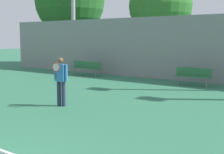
{
  "coord_description": "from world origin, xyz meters",
  "views": [
    {
      "loc": [
        5.11,
        -2.23,
        2.4
      ],
      "look_at": [
        -1.32,
        6.59,
        1.0
      ],
      "focal_mm": 50.0,
      "sensor_mm": 36.0,
      "label": 1
    }
  ],
  "objects_px": {
    "bench_courtside_far": "(193,74)",
    "tree_green_broad": "(160,6)",
    "tennis_player": "(61,79)",
    "bench_adjacent_court": "(86,67)",
    "tree_green_tall": "(70,1)"
  },
  "relations": [
    {
      "from": "bench_courtside_far",
      "to": "bench_adjacent_court",
      "type": "relative_size",
      "value": 0.84
    },
    {
      "from": "tennis_player",
      "to": "bench_courtside_far",
      "type": "relative_size",
      "value": 0.93
    },
    {
      "from": "bench_adjacent_court",
      "to": "tree_green_tall",
      "type": "height_order",
      "value": "tree_green_tall"
    },
    {
      "from": "bench_courtside_far",
      "to": "tree_green_broad",
      "type": "distance_m",
      "value": 8.8
    },
    {
      "from": "tree_green_broad",
      "to": "bench_adjacent_court",
      "type": "bearing_deg",
      "value": -108.86
    },
    {
      "from": "bench_adjacent_court",
      "to": "tennis_player",
      "type": "bearing_deg",
      "value": -54.67
    },
    {
      "from": "bench_adjacent_court",
      "to": "tree_green_tall",
      "type": "relative_size",
      "value": 0.26
    },
    {
      "from": "tennis_player",
      "to": "bench_courtside_far",
      "type": "bearing_deg",
      "value": 64.66
    },
    {
      "from": "tennis_player",
      "to": "tree_green_broad",
      "type": "height_order",
      "value": "tree_green_broad"
    },
    {
      "from": "tree_green_tall",
      "to": "tree_green_broad",
      "type": "distance_m",
      "value": 8.44
    },
    {
      "from": "tree_green_tall",
      "to": "tree_green_broad",
      "type": "bearing_deg",
      "value": 4.55
    },
    {
      "from": "tennis_player",
      "to": "tree_green_broad",
      "type": "bearing_deg",
      "value": 92.98
    },
    {
      "from": "tennis_player",
      "to": "bench_courtside_far",
      "type": "xyz_separation_m",
      "value": [
        1.96,
        7.14,
        -0.4
      ]
    },
    {
      "from": "tennis_player",
      "to": "bench_courtside_far",
      "type": "height_order",
      "value": "tennis_player"
    },
    {
      "from": "tennis_player",
      "to": "bench_adjacent_court",
      "type": "bearing_deg",
      "value": 115.36
    }
  ]
}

